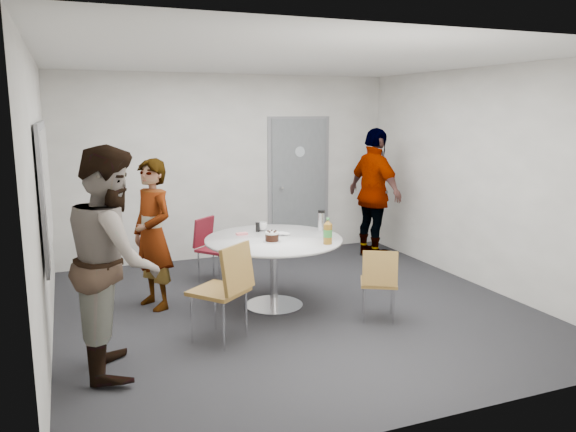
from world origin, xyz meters
name	(u,v)px	position (x,y,z in m)	size (l,w,h in m)	color
floor	(294,308)	(0.00, 0.00, 0.00)	(5.00, 5.00, 0.00)	black
ceiling	(294,59)	(0.00, 0.00, 2.70)	(5.00, 5.00, 0.00)	silver
wall_back	(230,167)	(0.00, 2.50, 1.35)	(5.00, 5.00, 0.00)	#B4B2AB
wall_left	(41,203)	(-2.50, 0.00, 1.35)	(5.00, 5.00, 0.00)	#B4B2AB
wall_right	(481,178)	(2.50, 0.00, 1.35)	(5.00, 5.00, 0.00)	#B4B2AB
wall_front	(436,237)	(0.00, -2.50, 1.35)	(5.00, 5.00, 0.00)	#B4B2AB
door	(299,185)	(1.10, 2.48, 1.03)	(1.02, 0.17, 2.12)	slate
whiteboard	(45,189)	(-2.46, 0.20, 1.45)	(0.04, 1.90, 1.25)	gray
table	(276,248)	(-0.16, 0.13, 0.68)	(1.52, 1.52, 1.07)	white
chair_near_left	(227,282)	(-0.94, -0.63, 0.59)	(0.67, 0.67, 0.97)	brown
chair_near_right	(379,278)	(0.67, -0.69, 0.47)	(0.51, 0.53, 0.78)	brown
chair_far	(210,243)	(-0.60, 1.36, 0.50)	(0.57, 0.57, 0.82)	maroon
person_main	(153,234)	(-1.43, 0.63, 0.83)	(0.61, 0.40, 1.67)	#A5C6EA
person_left	(114,260)	(-1.95, -0.79, 0.96)	(0.93, 0.72, 1.91)	white
person_right	(375,194)	(1.95, 1.61, 0.96)	(1.13, 0.47, 1.93)	black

